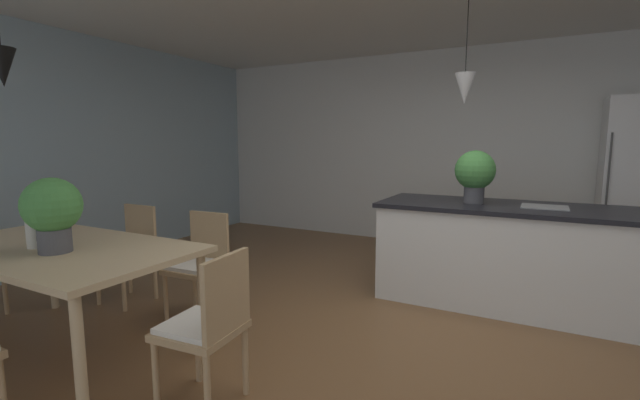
# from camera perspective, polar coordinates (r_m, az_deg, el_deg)

# --- Properties ---
(ground_plane) EXTENTS (10.00, 8.40, 0.04)m
(ground_plane) POSITION_cam_1_polar(r_m,az_deg,el_deg) (3.28, 11.39, -19.02)
(ground_plane) COLOR brown
(wall_back_kitchen) EXTENTS (10.00, 0.12, 2.70)m
(wall_back_kitchen) POSITION_cam_1_polar(r_m,az_deg,el_deg) (6.13, 20.50, 6.37)
(wall_back_kitchen) COLOR silver
(wall_back_kitchen) RESTS_ON ground_plane
(window_wall_left_glazing) EXTENTS (0.06, 8.40, 2.70)m
(window_wall_left_glazing) POSITION_cam_1_polar(r_m,az_deg,el_deg) (5.62, -32.20, 5.58)
(window_wall_left_glazing) COLOR #9EB7C6
(window_wall_left_glazing) RESTS_ON ground_plane
(dining_table) EXTENTS (1.90, 1.03, 0.76)m
(dining_table) POSITION_cam_1_polar(r_m,az_deg,el_deg) (3.39, -31.76, -6.30)
(dining_table) COLOR #D1B284
(dining_table) RESTS_ON ground_plane
(chair_far_right) EXTENTS (0.42, 0.42, 0.87)m
(chair_far_right) POSITION_cam_1_polar(r_m,az_deg,el_deg) (3.65, -15.85, -8.02)
(chair_far_right) COLOR tan
(chair_far_right) RESTS_ON ground_plane
(chair_far_left) EXTENTS (0.41, 0.41, 0.87)m
(chair_far_left) POSITION_cam_1_polar(r_m,az_deg,el_deg) (4.27, -24.20, -6.13)
(chair_far_left) COLOR tan
(chair_far_left) RESTS_ON ground_plane
(chair_kitchen_end) EXTENTS (0.43, 0.43, 0.87)m
(chair_kitchen_end) POSITION_cam_1_polar(r_m,az_deg,el_deg) (2.46, -14.85, -15.83)
(chair_kitchen_end) COLOR tan
(chair_kitchen_end) RESTS_ON ground_plane
(kitchen_island) EXTENTS (2.25, 0.89, 0.91)m
(kitchen_island) POSITION_cam_1_polar(r_m,az_deg,el_deg) (4.15, 24.02, -6.66)
(kitchen_island) COLOR silver
(kitchen_island) RESTS_ON ground_plane
(refrigerator) EXTENTS (0.71, 0.67, 1.94)m
(refrigerator) POSITION_cam_1_polar(r_m,az_deg,el_deg) (5.77, 36.93, 1.45)
(refrigerator) COLOR silver
(refrigerator) RESTS_ON ground_plane
(pendant_over_table) EXTENTS (0.17, 0.17, 0.91)m
(pendant_over_table) POSITION_cam_1_polar(r_m,az_deg,el_deg) (3.42, -36.92, 14.14)
(pendant_over_table) COLOR black
(pendant_over_island_main) EXTENTS (0.18, 0.18, 0.92)m
(pendant_over_island_main) POSITION_cam_1_polar(r_m,az_deg,el_deg) (4.11, 18.89, 14.01)
(pendant_over_island_main) COLOR black
(potted_plant_on_island) EXTENTS (0.35, 0.35, 0.48)m
(potted_plant_on_island) POSITION_cam_1_polar(r_m,az_deg,el_deg) (4.07, 20.13, 3.50)
(potted_plant_on_island) COLOR #4C4C51
(potted_plant_on_island) RESTS_ON kitchen_island
(potted_plant_on_table) EXTENTS (0.35, 0.35, 0.48)m
(potted_plant_on_table) POSITION_cam_1_polar(r_m,az_deg,el_deg) (3.14, -32.34, -1.08)
(potted_plant_on_table) COLOR #4C4C51
(potted_plant_on_table) RESTS_ON dining_table
(vase_on_dining_table) EXTENTS (0.09, 0.09, 0.22)m
(vase_on_dining_table) POSITION_cam_1_polar(r_m,az_deg,el_deg) (3.37, -34.11, -3.52)
(vase_on_dining_table) COLOR silver
(vase_on_dining_table) RESTS_ON dining_table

